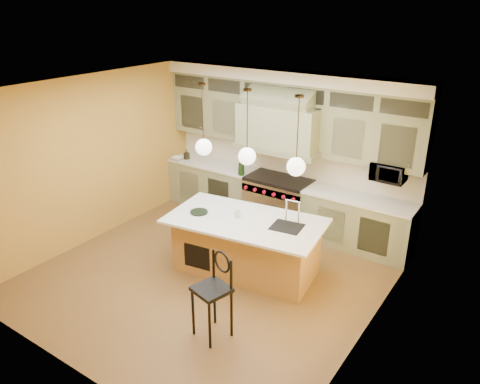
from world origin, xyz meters
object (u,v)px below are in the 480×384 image
Objects in this scene: range at (278,202)px; kitchen_island at (247,244)px; microwave at (389,172)px; counter_stool at (214,290)px.

range is 1.74m from kitchen_island.
kitchen_island reaches higher than range.
microwave is (1.54, 1.80, 0.98)m from kitchen_island.
range is at bearing 95.45° from kitchen_island.
counter_stool is (0.50, -1.51, 0.20)m from kitchen_island.
microwave is (1.95, 0.11, 0.96)m from range.
microwave reaches higher than range.
range is at bearing -176.88° from microwave.
range is 3.34m from counter_stool.
microwave is at bearing 3.12° from range.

